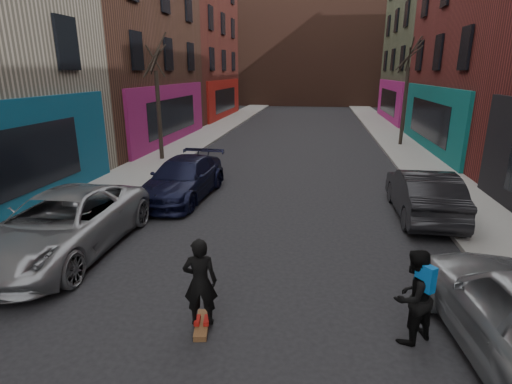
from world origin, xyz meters
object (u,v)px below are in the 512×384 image
(tree_right_far, at_px, (406,85))
(skateboard, at_px, (202,325))
(tree_left_far, at_px, (157,91))
(skateboarder, at_px, (200,282))
(parked_left_end, at_px, (183,179))
(parked_left_far, at_px, (63,224))
(pedestrian, at_px, (413,296))
(parked_right_end, at_px, (423,193))

(tree_right_far, relative_size, skateboard, 8.50)
(tree_left_far, height_order, skateboarder, tree_left_far)
(tree_right_far, height_order, parked_left_end, tree_right_far)
(parked_left_far, height_order, skateboarder, skateboarder)
(parked_left_far, relative_size, parked_left_end, 1.13)
(skateboarder, bearing_deg, parked_left_end, -79.12)
(tree_left_far, distance_m, tree_right_far, 13.78)
(parked_left_end, distance_m, skateboarder, 7.61)
(pedestrian, bearing_deg, tree_right_far, -137.90)
(skateboard, bearing_deg, parked_left_end, 100.88)
(tree_right_far, xyz_separation_m, pedestrian, (-3.20, -18.46, -2.72))
(parked_left_far, height_order, pedestrian, pedestrian)
(tree_left_far, distance_m, skateboard, 14.30)
(parked_right_end, bearing_deg, skateboard, 52.25)
(tree_right_far, bearing_deg, parked_right_end, -97.45)
(parked_left_far, height_order, parked_left_end, parked_left_far)
(parked_left_end, bearing_deg, skateboard, -65.36)
(tree_right_far, relative_size, skateboarder, 4.33)
(parked_right_end, height_order, skateboarder, skateboarder)
(skateboard, height_order, pedestrian, pedestrian)
(parked_left_end, xyz_separation_m, pedestrian, (6.20, -6.89, 0.13))
(parked_right_end, bearing_deg, skateboarder, 52.25)
(tree_left_far, distance_m, skateboarder, 14.13)
(skateboarder, bearing_deg, pedestrian, 173.26)
(pedestrian, bearing_deg, parked_right_end, -142.48)
(tree_right_far, xyz_separation_m, parked_left_far, (-10.80, -16.28, -2.79))
(pedestrian, bearing_deg, parked_left_end, -86.09)
(tree_left_far, relative_size, parked_right_end, 1.47)
(skateboarder, bearing_deg, tree_right_far, -119.84)
(parked_left_far, distance_m, pedestrian, 7.91)
(parked_right_end, bearing_deg, pedestrian, 76.05)
(skateboard, bearing_deg, pedestrian, -6.74)
(parked_left_far, bearing_deg, parked_left_end, 72.47)
(skateboard, relative_size, skateboarder, 0.51)
(parked_left_end, relative_size, parked_right_end, 1.07)
(tree_right_far, bearing_deg, parked_left_end, -129.10)
(skateboard, relative_size, pedestrian, 0.50)
(parked_left_far, xyz_separation_m, skateboard, (4.14, -2.39, -0.69))
(tree_left_far, bearing_deg, pedestrian, -53.55)
(tree_right_far, bearing_deg, skateboard, -109.64)
(tree_right_far, bearing_deg, parked_left_far, -123.56)
(parked_left_end, height_order, skateboarder, skateboarder)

